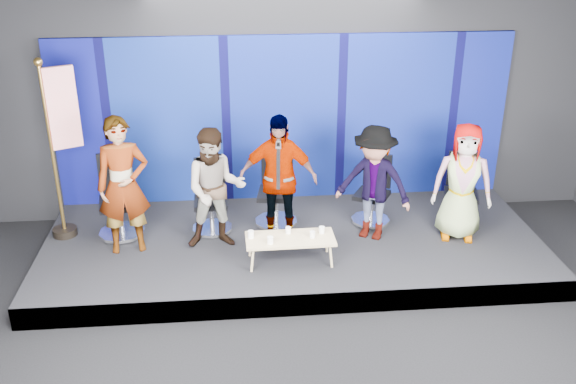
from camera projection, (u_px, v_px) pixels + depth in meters
The scene contains 21 objects.
ground at pixel (315, 369), 6.99m from camera, with size 10.00×10.00×0.00m, color black.
room_walls at pixel (320, 161), 6.00m from camera, with size 10.02×8.02×3.51m.
riser at pixel (293, 247), 9.20m from camera, with size 7.00×3.00×0.30m, color black.
backdrop at pixel (284, 119), 9.93m from camera, with size 7.00×0.08×2.60m, color #09085E.
chair_a at pixel (120, 209), 9.11m from camera, with size 0.76×0.76×1.17m.
panelist_a at pixel (123, 186), 8.46m from camera, with size 0.69×0.45×1.89m, color black.
chair_b at pixel (211, 207), 9.25m from camera, with size 0.61×0.61×1.05m.
panelist_b at pixel (215, 189), 8.60m from camera, with size 0.83×0.64×1.70m, color black.
chair_c at pixel (276, 199), 9.44m from camera, with size 0.73×0.73×1.13m.
panelist_c at pixel (278, 179), 8.75m from camera, with size 1.07×0.45×1.83m, color black.
chair_d at pixel (372, 200), 9.50m from camera, with size 0.78×0.78×1.02m.
panelist_d at pixel (374, 183), 8.84m from camera, with size 1.07×0.61×1.65m, color black.
chair_e at pixel (460, 200), 9.50m from camera, with size 0.71×0.71×1.03m.
panelist_e at pixel (462, 182), 8.85m from camera, with size 0.82×0.53×1.67m, color black.
coffee_table at pixel (290, 240), 8.38m from camera, with size 1.17×0.51×0.36m.
mug_a at pixel (251, 234), 8.35m from camera, with size 0.08×0.08×0.10m, color white.
mug_b at pixel (270, 240), 8.21m from camera, with size 0.08×0.08×0.09m, color white.
mug_c at pixel (288, 230), 8.47m from camera, with size 0.07×0.07×0.09m, color white.
mug_d at pixel (312, 234), 8.36m from camera, with size 0.07×0.07×0.08m, color white.
mug_e at pixel (322, 230), 8.48m from camera, with size 0.08×0.08×0.09m, color white.
flag_stand at pixel (61, 145), 8.71m from camera, with size 0.56×0.36×2.56m.
Camera 1 is at (-0.80, -5.55, 4.61)m, focal length 40.00 mm.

